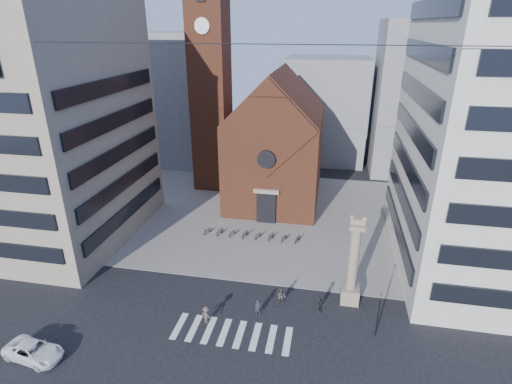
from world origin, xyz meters
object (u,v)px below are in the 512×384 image
at_px(pedestrian_0, 258,308).
at_px(scooter_0, 208,230).
at_px(lion_column, 353,269).
at_px(white_car, 34,351).
at_px(pedestrian_1, 282,297).
at_px(pedestrian_2, 320,303).
at_px(traffic_light, 379,312).

height_order(pedestrian_0, scooter_0, pedestrian_0).
bearing_deg(lion_column, white_car, -154.23).
height_order(lion_column, pedestrian_0, lion_column).
bearing_deg(scooter_0, pedestrian_0, -35.13).
relative_size(pedestrian_0, pedestrian_1, 1.00).
bearing_deg(pedestrian_2, traffic_light, -100.29).
xyz_separation_m(lion_column, pedestrian_0, (-7.79, -3.40, -2.68)).
distance_m(white_car, pedestrian_0, 17.54).
bearing_deg(lion_column, traffic_light, -63.54).
distance_m(lion_column, white_car, 26.18).
bearing_deg(lion_column, pedestrian_0, -156.42).
bearing_deg(pedestrian_0, traffic_light, -22.56).
relative_size(pedestrian_0, pedestrian_2, 0.84).
height_order(lion_column, traffic_light, lion_column).
relative_size(white_car, pedestrian_1, 2.98).
bearing_deg(white_car, lion_column, -55.98).
bearing_deg(traffic_light, white_car, -163.95).
distance_m(lion_column, traffic_light, 4.62).
bearing_deg(pedestrian_1, pedestrian_0, -126.57).
xyz_separation_m(traffic_light, pedestrian_1, (-7.99, 2.44, -1.52)).
height_order(pedestrian_0, pedestrian_1, pedestrian_0).
bearing_deg(traffic_light, lion_column, 116.46).
distance_m(pedestrian_1, scooter_0, 15.29).
bearing_deg(pedestrian_2, white_car, 128.37).
distance_m(traffic_light, white_car, 26.51).
height_order(pedestrian_1, scooter_0, pedestrian_1).
bearing_deg(pedestrian_1, white_car, -143.11).
height_order(white_car, scooter_0, white_car).
distance_m(lion_column, pedestrian_0, 8.91).
bearing_deg(lion_column, pedestrian_2, -143.68).
relative_size(pedestrian_1, pedestrian_2, 0.84).
xyz_separation_m(lion_column, pedestrian_2, (-2.61, -1.92, -2.54)).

